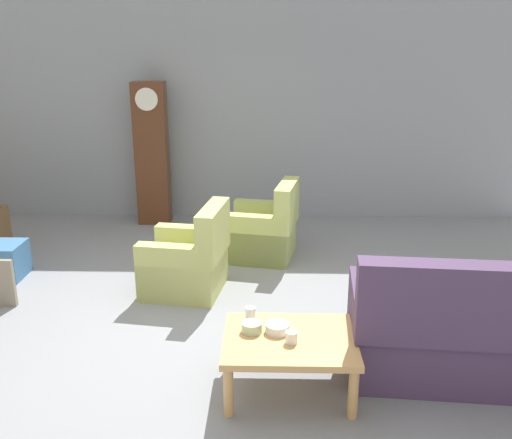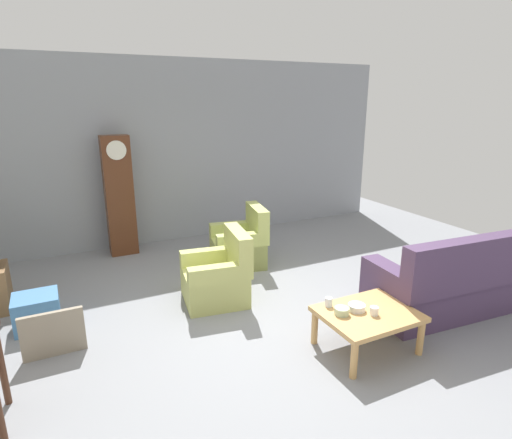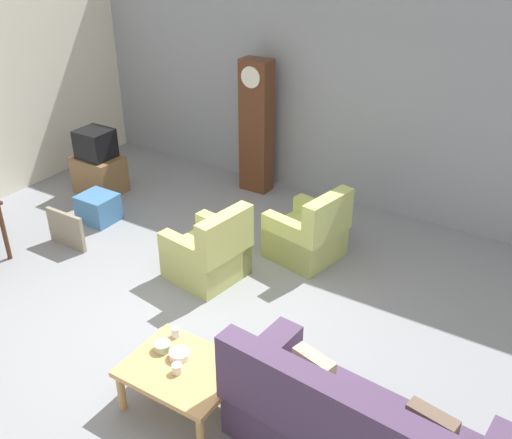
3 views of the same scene
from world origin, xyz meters
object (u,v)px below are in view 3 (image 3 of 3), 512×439
(tv_crt, at_px, (95,144))
(bowl_shallow_green, at_px, (163,346))
(armchair_olive_far, at_px, (308,235))
(coffee_table_wood, at_px, (183,372))
(grandfather_clock, at_px, (256,127))
(storage_box_blue, at_px, (98,208))
(cup_white_porcelain, at_px, (177,369))
(cup_blue_rimmed, at_px, (175,332))
(tv_stand_cabinet, at_px, (100,175))
(bowl_white_stacked, at_px, (180,355))
(armchair_olive_near, at_px, (209,255))
(couch_floral, at_px, (358,436))

(tv_crt, bearing_deg, bowl_shallow_green, -37.18)
(armchair_olive_far, height_order, coffee_table_wood, armchair_olive_far)
(grandfather_clock, bearing_deg, tv_crt, -145.16)
(storage_box_blue, xyz_separation_m, cup_white_porcelain, (3.08, -2.09, 0.28))
(cup_white_porcelain, bearing_deg, cup_blue_rimmed, 130.79)
(tv_crt, xyz_separation_m, cup_blue_rimmed, (3.42, -2.41, -0.29))
(tv_stand_cabinet, relative_size, bowl_shallow_green, 4.47)
(grandfather_clock, distance_m, storage_box_blue, 2.52)
(cup_white_porcelain, bearing_deg, armchair_olive_far, 94.54)
(cup_blue_rimmed, height_order, bowl_white_stacked, cup_blue_rimmed)
(coffee_table_wood, bearing_deg, bowl_white_stacked, 138.64)
(armchair_olive_near, relative_size, cup_blue_rimmed, 9.56)
(couch_floral, height_order, tv_stand_cabinet, couch_floral)
(armchair_olive_near, distance_m, tv_crt, 2.94)
(cup_blue_rimmed, bearing_deg, armchair_olive_far, 88.06)
(bowl_shallow_green, bearing_deg, grandfather_clock, 110.92)
(cup_white_porcelain, bearing_deg, tv_crt, 143.46)
(couch_floral, bearing_deg, cup_blue_rimmed, 177.03)
(grandfather_clock, bearing_deg, armchair_olive_far, -39.94)
(tv_crt, xyz_separation_m, cup_white_porcelain, (3.72, -2.76, -0.30))
(storage_box_blue, xyz_separation_m, bowl_white_stacked, (2.99, -1.93, 0.27))
(armchair_olive_near, xyz_separation_m, coffee_table_wood, (0.98, -1.71, 0.06))
(storage_box_blue, distance_m, cup_white_porcelain, 3.73)
(coffee_table_wood, distance_m, bowl_white_stacked, 0.15)
(armchair_olive_near, height_order, cup_blue_rimmed, armchair_olive_near)
(couch_floral, xyz_separation_m, storage_box_blue, (-4.60, 1.83, -0.16))
(armchair_olive_near, xyz_separation_m, storage_box_blue, (-2.10, 0.30, -0.11))
(storage_box_blue, bearing_deg, armchair_olive_far, 13.63)
(bowl_shallow_green, bearing_deg, couch_floral, 3.32)
(tv_crt, distance_m, storage_box_blue, 1.09)
(armchair_olive_near, relative_size, cup_white_porcelain, 10.62)
(armchair_olive_far, bearing_deg, grandfather_clock, 140.06)
(armchair_olive_near, distance_m, cup_blue_rimmed, 1.60)
(tv_stand_cabinet, bearing_deg, cup_white_porcelain, -36.54)
(storage_box_blue, relative_size, bowl_white_stacked, 2.70)
(grandfather_clock, height_order, bowl_shallow_green, grandfather_clock)
(grandfather_clock, relative_size, tv_stand_cabinet, 2.89)
(bowl_white_stacked, bearing_deg, cup_blue_rimmed, 135.99)
(bowl_white_stacked, bearing_deg, storage_box_blue, 147.07)
(armchair_olive_near, height_order, tv_crt, tv_crt)
(bowl_white_stacked, height_order, bowl_shallow_green, bowl_shallow_green)
(cup_blue_rimmed, bearing_deg, coffee_table_wood, -43.24)
(armchair_olive_far, distance_m, grandfather_clock, 2.16)
(cup_blue_rimmed, relative_size, bowl_shallow_green, 0.63)
(bowl_shallow_green, bearing_deg, cup_blue_rimmed, 94.91)
(tv_stand_cabinet, height_order, bowl_white_stacked, tv_stand_cabinet)
(couch_floral, xyz_separation_m, tv_crt, (-5.24, 2.50, 0.42))
(grandfather_clock, relative_size, storage_box_blue, 4.11)
(tv_stand_cabinet, relative_size, tv_crt, 1.42)
(couch_floral, relative_size, storage_box_blue, 4.52)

